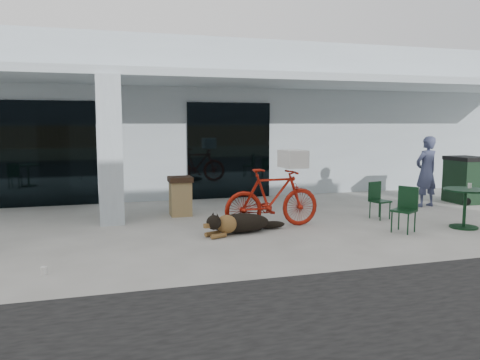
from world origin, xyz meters
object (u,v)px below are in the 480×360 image
object	(u,v)px
bicycle	(272,198)
dog	(241,222)
wheeled_bin	(465,180)
cafe_chair_far_a	(380,201)
cafe_chair_far_b	(404,210)
person	(426,172)
cafe_table_far	(465,208)
trash_receptacle	(180,196)

from	to	relation	value
bicycle	dog	bearing A→B (deg)	107.18
dog	wheeled_bin	world-z (taller)	wheeled_bin
cafe_chair_far_a	cafe_chair_far_b	xyz separation A→B (m)	(-0.29, -1.27, 0.03)
person	wheeled_bin	size ratio (longest dim) A/B	1.45
wheeled_bin	person	bearing A→B (deg)	-170.01
bicycle	person	distance (m)	4.79
cafe_table_far	wheeled_bin	world-z (taller)	wheeled_bin
dog	cafe_chair_far_a	size ratio (longest dim) A/B	1.62
cafe_table_far	trash_receptacle	xyz separation A→B (m)	(-5.36, 2.92, 0.05)
bicycle	wheeled_bin	distance (m)	6.22
bicycle	cafe_chair_far_b	distance (m)	2.58
dog	trash_receptacle	distance (m)	2.26
dog	cafe_table_far	size ratio (longest dim) A/B	1.56
person	cafe_table_far	bearing A→B (deg)	60.87
bicycle	cafe_chair_far_a	bearing A→B (deg)	-89.24
bicycle	cafe_table_far	world-z (taller)	bicycle
dog	cafe_chair_far_b	world-z (taller)	cafe_chair_far_b
person	wheeled_bin	distance (m)	1.46
dog	cafe_chair_far_a	xyz separation A→B (m)	(3.38, 0.44, 0.19)
cafe_chair_far_a	cafe_chair_far_b	world-z (taller)	cafe_chair_far_b
cafe_table_far	cafe_chair_far_b	bearing A→B (deg)	179.75
bicycle	trash_receptacle	bearing A→B (deg)	38.44
cafe_chair_far_b	wheeled_bin	bearing A→B (deg)	93.29
cafe_chair_far_a	cafe_chair_far_b	bearing A→B (deg)	-118.15
cafe_chair_far_a	person	distance (m)	2.32
bicycle	cafe_chair_far_a	world-z (taller)	bicycle
cafe_chair_far_b	person	xyz separation A→B (m)	(2.30, 2.32, 0.46)
person	wheeled_bin	bearing A→B (deg)	179.88
cafe_table_far	wheeled_bin	distance (m)	3.43
wheeled_bin	bicycle	bearing A→B (deg)	-165.29
dog	cafe_chair_far_a	bearing A→B (deg)	-13.28
cafe_table_far	cafe_chair_far_b	xyz separation A→B (m)	(-1.44, 0.01, 0.05)
cafe_chair_far_b	wheeled_bin	distance (m)	4.51
cafe_chair_far_a	cafe_table_far	bearing A→B (deg)	-63.13
bicycle	trash_receptacle	xyz separation A→B (m)	(-1.59, 1.81, -0.16)
bicycle	cafe_chair_far_b	bearing A→B (deg)	-118.19
cafe_table_far	cafe_chair_far_b	world-z (taller)	cafe_chair_far_b
cafe_table_far	trash_receptacle	distance (m)	6.10
cafe_chair_far_b	wheeled_bin	world-z (taller)	wheeled_bin
cafe_table_far	wheeled_bin	bearing A→B (deg)	48.11
cafe_chair_far_a	trash_receptacle	bearing A→B (deg)	143.54
bicycle	cafe_table_far	bearing A→B (deg)	-109.26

